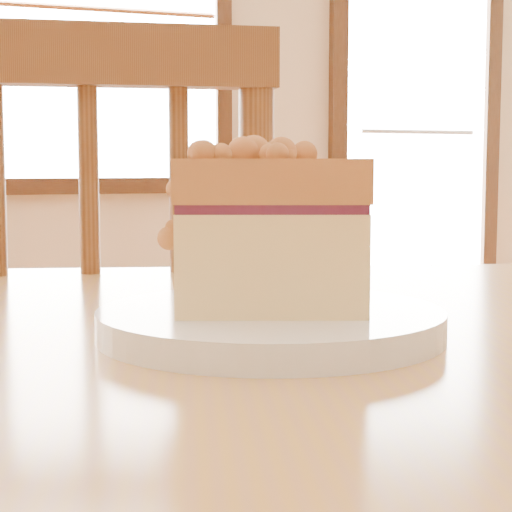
{
  "coord_description": "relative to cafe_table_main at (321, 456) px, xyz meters",
  "views": [
    {
      "loc": [
        -0.3,
        -0.48,
        0.87
      ],
      "look_at": [
        -0.08,
        0.12,
        0.8
      ],
      "focal_mm": 62.0,
      "sensor_mm": 36.0,
      "label": 1
    }
  ],
  "objects": [
    {
      "name": "plate",
      "position": [
        -0.05,
        -0.03,
        0.11
      ],
      "size": [
        0.25,
        0.25,
        0.02
      ],
      "color": "white",
      "rests_on": "cafe_table_main"
    },
    {
      "name": "entry_door",
      "position": [
        2.33,
        3.86,
        0.55
      ],
      "size": [
        1.08,
        0.06,
        2.29
      ],
      "color": "white",
      "rests_on": "ground"
    },
    {
      "name": "cake_slice",
      "position": [
        -0.05,
        -0.03,
        0.18
      ],
      "size": [
        0.16,
        0.14,
        0.12
      ],
      "rotation": [
        0.0,
        0.0,
        -0.34
      ],
      "color": "#EFCC87",
      "rests_on": "plate"
    },
    {
      "name": "cafe_table_main",
      "position": [
        0.0,
        0.0,
        0.0
      ],
      "size": [
        1.33,
        1.06,
        0.75
      ],
      "rotation": [
        0.0,
        0.0,
        -0.27
      ],
      "color": "#A87541",
      "rests_on": "ground"
    },
    {
      "name": "cafe_chair_main",
      "position": [
        -0.09,
        0.54,
        -0.12
      ],
      "size": [
        0.53,
        0.53,
        1.03
      ],
      "rotation": [
        0.0,
        0.0,
        2.99
      ],
      "color": "brown",
      "rests_on": "ground"
    }
  ]
}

